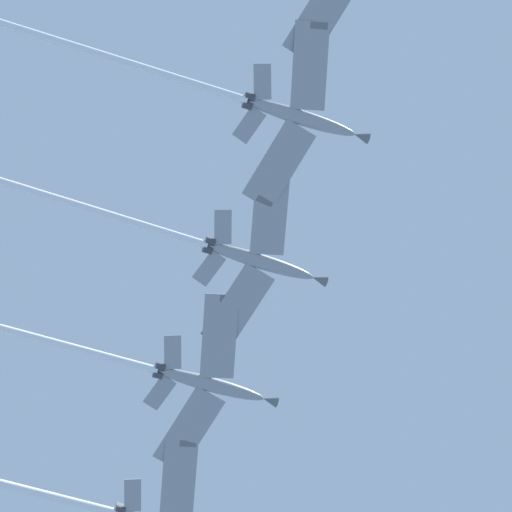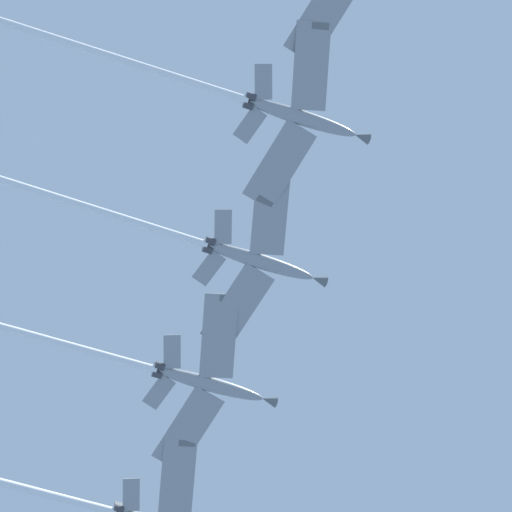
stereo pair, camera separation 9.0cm
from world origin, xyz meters
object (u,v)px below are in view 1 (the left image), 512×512
at_px(jet_centre, 188,239).
at_px(jet_far_left, 101,509).
at_px(jet_inner_left, 142,366).
at_px(jet_inner_right, 221,92).

bearing_deg(jet_centre, jet_far_left, 77.71).
distance_m(jet_far_left, jet_inner_left, 16.18).
bearing_deg(jet_inner_left, jet_centre, -100.17).
xyz_separation_m(jet_inner_left, jet_inner_right, (-7.16, -28.68, -0.18)).
bearing_deg(jet_inner_left, jet_inner_right, -104.01).
bearing_deg(jet_far_left, jet_inner_left, -104.15).
xyz_separation_m(jet_far_left, jet_centre, (-6.47, -29.70, 0.19)).
bearing_deg(jet_inner_right, jet_far_left, 75.94).
bearing_deg(jet_inner_right, jet_inner_left, 75.99).
relative_size(jet_centre, jet_inner_right, 1.00).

